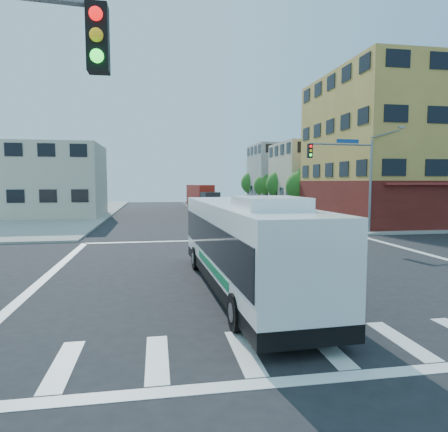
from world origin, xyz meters
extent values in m
plane|color=black|center=(0.00, 0.00, 0.00)|extent=(120.00, 120.00, 0.00)
cube|color=gray|center=(35.00, 35.00, 0.07)|extent=(50.00, 50.00, 0.15)
cube|color=gold|center=(20.00, 18.50, 7.00)|extent=(18.00, 15.00, 14.00)
cube|color=#5E1B15|center=(20.00, 18.50, 2.00)|extent=(18.09, 15.08, 4.00)
cube|color=#C3B495|center=(17.00, 34.00, 4.50)|extent=(12.00, 10.00, 9.00)
cube|color=#A6A6A1|center=(17.00, 48.00, 5.00)|extent=(12.00, 10.00, 10.00)
cube|color=#BFB59E|center=(-17.00, 30.00, 4.00)|extent=(12.00, 10.00, 8.00)
cylinder|color=slate|center=(10.80, 10.80, 3.50)|extent=(0.18, 0.18, 7.00)
cylinder|color=slate|center=(8.30, 10.55, 6.60)|extent=(5.01, 0.62, 0.12)
cube|color=black|center=(5.80, 10.30, 6.10)|extent=(0.32, 0.30, 1.00)
sphere|color=#FF0C0C|center=(5.80, 10.13, 6.40)|extent=(0.20, 0.20, 0.20)
sphere|color=yellow|center=(5.80, 10.13, 6.10)|extent=(0.20, 0.20, 0.20)
sphere|color=#19FF33|center=(5.80, 10.13, 5.80)|extent=(0.20, 0.20, 0.20)
cube|color=navy|center=(8.80, 10.60, 6.85)|extent=(1.80, 0.22, 0.28)
cube|color=gray|center=(13.30, 11.05, 8.00)|extent=(0.50, 0.22, 0.14)
cube|color=black|center=(-5.80, -10.30, 6.10)|extent=(0.32, 0.30, 1.00)
sphere|color=#FF0C0C|center=(-5.80, -10.47, 6.40)|extent=(0.20, 0.20, 0.20)
sphere|color=yellow|center=(-5.80, -10.47, 6.10)|extent=(0.20, 0.20, 0.20)
sphere|color=#19FF33|center=(-5.80, -10.47, 5.80)|extent=(0.20, 0.20, 0.20)
cylinder|color=#352513|center=(11.80, 28.00, 0.96)|extent=(0.28, 0.28, 1.92)
sphere|color=#1E5C1A|center=(11.80, 28.00, 3.37)|extent=(3.60, 3.60, 3.60)
sphere|color=#1E5C1A|center=(12.20, 27.70, 4.27)|extent=(2.52, 2.52, 2.52)
cylinder|color=#352513|center=(11.80, 36.00, 1.00)|extent=(0.28, 0.28, 1.99)
sphere|color=#1E5C1A|center=(11.80, 36.00, 3.51)|extent=(3.80, 3.80, 3.80)
sphere|color=#1E5C1A|center=(12.20, 35.70, 4.46)|extent=(2.66, 2.66, 2.66)
cylinder|color=#352513|center=(11.80, 44.00, 0.94)|extent=(0.28, 0.28, 1.89)
sphere|color=#1E5C1A|center=(11.80, 44.00, 3.25)|extent=(3.40, 3.40, 3.40)
sphere|color=#1E5C1A|center=(12.20, 43.70, 4.10)|extent=(2.38, 2.38, 2.38)
cylinder|color=#352513|center=(11.80, 52.00, 1.01)|extent=(0.28, 0.28, 2.03)
sphere|color=#1E5C1A|center=(11.80, 52.00, 3.63)|extent=(4.00, 4.00, 4.00)
sphere|color=#1E5C1A|center=(12.20, 51.70, 4.63)|extent=(2.80, 2.80, 2.80)
cube|color=black|center=(-1.91, -2.87, 0.54)|extent=(3.02, 11.97, 0.44)
cube|color=white|center=(-1.91, -2.87, 1.75)|extent=(3.01, 11.94, 2.81)
cube|color=black|center=(-1.91, -2.87, 1.93)|extent=(3.05, 11.59, 1.23)
cube|color=black|center=(-2.15, 2.98, 1.83)|extent=(2.32, 0.16, 1.33)
cube|color=#E5590C|center=(-2.16, 3.01, 2.81)|extent=(1.89, 0.13, 0.28)
cube|color=white|center=(-1.91, -2.87, 3.10)|extent=(2.95, 11.70, 0.12)
cube|color=white|center=(-1.78, -5.83, 3.34)|extent=(1.85, 2.24, 0.36)
cube|color=#04703A|center=(-3.16, -3.42, 1.04)|extent=(0.25, 5.43, 0.28)
cube|color=#04703A|center=(-0.62, -3.31, 1.04)|extent=(0.25, 5.43, 0.28)
cylinder|color=black|center=(-3.25, 0.86, 0.51)|extent=(0.34, 1.04, 1.03)
cylinder|color=#99999E|center=(-3.38, 0.86, 0.51)|extent=(0.06, 0.51, 0.51)
cylinder|color=black|center=(-0.89, 0.96, 0.51)|extent=(0.34, 1.04, 1.03)
cylinder|color=#99999E|center=(-0.75, 0.97, 0.51)|extent=(0.06, 0.51, 0.51)
cylinder|color=black|center=(-2.93, -6.71, 0.51)|extent=(0.34, 1.04, 1.03)
cylinder|color=#99999E|center=(-3.07, -6.72, 0.51)|extent=(0.06, 0.51, 0.51)
cylinder|color=black|center=(-0.57, -6.61, 0.51)|extent=(0.34, 1.04, 1.03)
cylinder|color=#99999E|center=(-0.43, -6.61, 0.51)|extent=(0.06, 0.51, 0.51)
cube|color=#28282D|center=(2.24, 36.94, 1.24)|extent=(2.67, 2.60, 2.48)
cube|color=black|center=(2.48, 36.07, 1.62)|extent=(1.95, 0.60, 0.95)
cube|color=#B02319|center=(1.28, 40.43, 2.00)|extent=(3.62, 5.75, 2.86)
cube|color=black|center=(1.59, 39.33, 0.52)|extent=(4.04, 7.90, 0.29)
cylinder|color=black|center=(1.23, 36.86, 0.48)|extent=(0.51, 0.99, 0.95)
cylinder|color=black|center=(3.16, 37.39, 0.48)|extent=(0.51, 0.99, 0.95)
cylinder|color=black|center=(0.50, 39.52, 0.48)|extent=(0.51, 0.99, 0.95)
cylinder|color=black|center=(2.43, 40.05, 0.48)|extent=(0.51, 0.99, 0.95)
cylinder|color=black|center=(-0.13, 41.82, 0.48)|extent=(0.51, 0.99, 0.95)
cylinder|color=black|center=(1.79, 42.35, 0.48)|extent=(0.51, 0.99, 0.95)
imported|color=tan|center=(6.09, 26.12, 0.67)|extent=(2.62, 4.20, 1.33)
camera|label=1|loc=(-4.97, -16.76, 3.96)|focal=32.00mm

